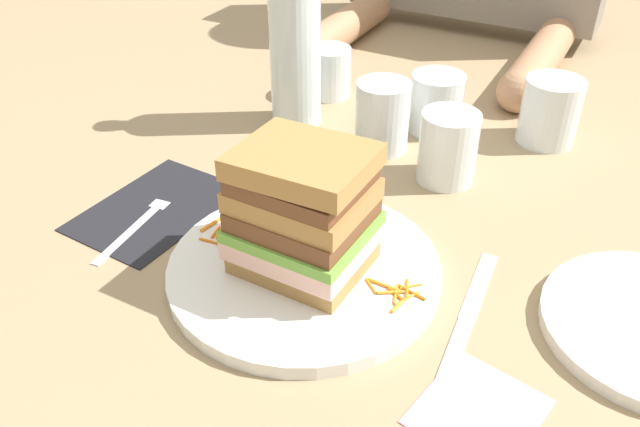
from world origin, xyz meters
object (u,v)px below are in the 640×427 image
object	(u,v)px
knife	(466,321)
empty_tumbler_2	(329,72)
empty_tumbler_1	(436,103)
main_plate	(306,268)
sandwich	(305,211)
napkin_pink	(478,411)
fork	(144,216)
napkin_dark	(156,208)
juice_glass	(447,151)
empty_tumbler_0	(550,111)
empty_tumbler_3	(382,116)
water_bottle	(295,27)

from	to	relation	value
knife	empty_tumbler_2	world-z (taller)	empty_tumbler_2
empty_tumbler_1	main_plate	bearing A→B (deg)	-90.88
main_plate	empty_tumbler_1	world-z (taller)	empty_tumbler_1
sandwich	napkin_pink	world-z (taller)	sandwich
fork	sandwich	bearing A→B (deg)	0.88
napkin_dark	fork	size ratio (longest dim) A/B	1.08
empty_tumbler_1	fork	bearing A→B (deg)	-120.49
sandwich	napkin_pink	xyz separation A→B (m)	(0.20, -0.08, -0.08)
fork	juice_glass	size ratio (longest dim) A/B	1.91
napkin_dark	empty_tumbler_2	world-z (taller)	empty_tumbler_2
empty_tumbler_1	empty_tumbler_0	bearing A→B (deg)	15.92
fork	empty_tumbler_1	size ratio (longest dim) A/B	2.09
empty_tumbler_3	napkin_dark	bearing A→B (deg)	-123.64
empty_tumbler_0	napkin_pink	distance (m)	0.48
juice_glass	water_bottle	bearing A→B (deg)	168.44
main_plate	juice_glass	size ratio (longest dim) A/B	3.10
knife	empty_tumbler_1	world-z (taller)	empty_tumbler_1
napkin_dark	empty_tumbler_2	xyz separation A→B (m)	(0.03, 0.37, 0.04)
main_plate	napkin_pink	size ratio (longest dim) A/B	2.77
juice_glass	empty_tumbler_2	xyz separation A→B (m)	(-0.24, 0.15, -0.00)
empty_tumbler_2	knife	bearing A→B (deg)	-48.03
main_plate	empty_tumbler_0	size ratio (longest dim) A/B	3.11
juice_glass	napkin_pink	bearing A→B (deg)	-66.16
knife	empty_tumbler_0	bearing A→B (deg)	92.32
water_bottle	napkin_pink	size ratio (longest dim) A/B	3.12
main_plate	fork	xyz separation A→B (m)	(-0.20, -0.00, -0.00)
napkin_dark	juice_glass	distance (m)	0.35
juice_glass	empty_tumbler_1	world-z (taller)	juice_glass
fork	empty_tumbler_2	size ratio (longest dim) A/B	2.26
main_plate	napkin_pink	distance (m)	0.22
sandwich	juice_glass	distance (m)	0.25
napkin_dark	empty_tumbler_3	bearing A→B (deg)	56.36
empty_tumbler_2	napkin_pink	bearing A→B (deg)	-51.10
napkin_dark	juice_glass	size ratio (longest dim) A/B	2.06
knife	sandwich	bearing A→B (deg)	-176.33
empty_tumbler_1	empty_tumbler_2	distance (m)	0.18
fork	juice_glass	distance (m)	0.36
knife	empty_tumbler_3	xyz separation A→B (m)	(-0.20, 0.26, 0.04)
napkin_dark	empty_tumbler_3	distance (m)	0.31
sandwich	water_bottle	world-z (taller)	water_bottle
napkin_pink	empty_tumbler_3	bearing A→B (deg)	124.29
main_plate	sandwich	distance (m)	0.07
sandwich	empty_tumbler_1	xyz separation A→B (m)	(0.01, 0.35, -0.04)
juice_glass	empty_tumbler_0	bearing A→B (deg)	61.23
water_bottle	empty_tumbler_1	xyz separation A→B (m)	(0.18, 0.07, -0.10)
main_plate	fork	size ratio (longest dim) A/B	1.62
water_bottle	main_plate	bearing A→B (deg)	-58.57
main_plate	napkin_dark	bearing A→B (deg)	174.91
napkin_dark	water_bottle	world-z (taller)	water_bottle
sandwich	juice_glass	world-z (taller)	sandwich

